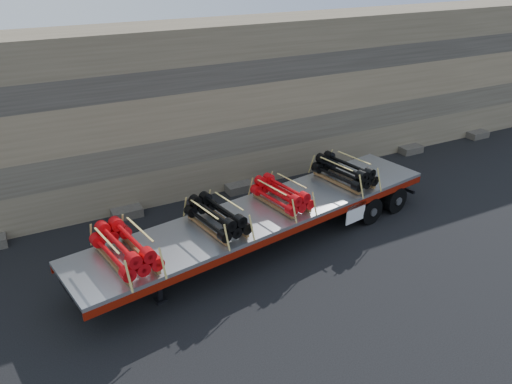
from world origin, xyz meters
TOP-DOWN VIEW (x-y plane):
  - ground at (0.00, 0.00)m, footprint 120.00×120.00m
  - rock_wall at (0.00, 6.50)m, footprint 44.00×3.00m
  - trailer at (0.91, 0.30)m, footprint 14.36×5.07m
  - bundle_front at (-4.22, -0.59)m, footprint 1.64×2.66m
  - bundle_midfront at (-1.07, -0.04)m, footprint 1.53×2.48m
  - bundle_midrear at (1.63, 0.42)m, footprint 1.48×2.40m
  - bundle_rear at (4.78, 0.97)m, footprint 1.62×2.61m

SIDE VIEW (x-z plane):
  - ground at x=0.00m, z-range 0.00..0.00m
  - trailer at x=0.91m, z-range 0.00..1.41m
  - bundle_midrear at x=1.63m, z-range 1.41..2.20m
  - bundle_midfront at x=-1.07m, z-range 1.41..2.23m
  - bundle_rear at x=4.78m, z-range 1.41..2.28m
  - bundle_front at x=-4.22m, z-range 1.41..2.29m
  - rock_wall at x=0.00m, z-range 0.00..7.00m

